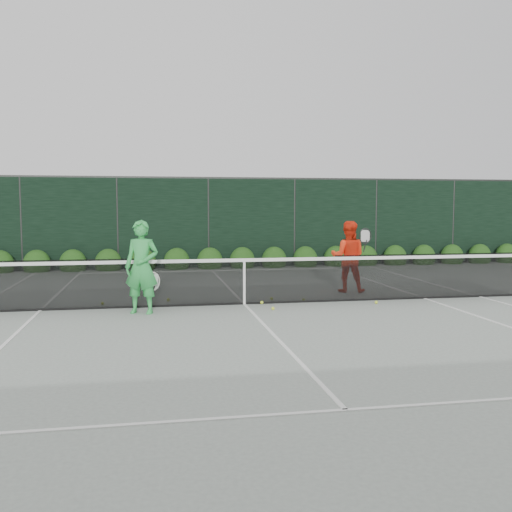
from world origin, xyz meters
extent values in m
plane|color=gray|center=(0.00, 0.00, 0.00)|extent=(80.00, 80.00, 0.00)
cube|color=black|center=(-4.20, 0.00, 0.51)|extent=(4.40, 0.01, 1.02)
cube|color=black|center=(0.00, 0.00, 0.48)|extent=(4.00, 0.01, 0.96)
cube|color=black|center=(4.20, 0.00, 0.51)|extent=(4.40, 0.01, 1.02)
cube|color=white|center=(0.00, 0.00, 0.94)|extent=(12.80, 0.03, 0.07)
cube|color=black|center=(0.00, 0.00, 0.02)|extent=(12.80, 0.02, 0.04)
cube|color=white|center=(0.00, 0.00, 0.46)|extent=(0.05, 0.03, 0.91)
imported|color=green|center=(-2.11, -0.62, 0.90)|extent=(0.76, 0.62, 1.81)
torus|color=beige|center=(-1.91, -0.52, 0.61)|extent=(0.30, 0.10, 0.30)
cylinder|color=black|center=(-1.91, -0.52, 0.37)|extent=(0.10, 0.03, 0.30)
imported|color=#FF3415|center=(2.76, 1.29, 0.86)|extent=(1.02, 0.91, 1.72)
torus|color=black|center=(3.11, 1.09, 1.37)|extent=(0.30, 0.05, 0.30)
cylinder|color=black|center=(3.11, 1.09, 1.13)|extent=(0.10, 0.03, 0.30)
cube|color=white|center=(5.49, 0.00, 0.01)|extent=(0.06, 23.77, 0.01)
cube|color=white|center=(-4.12, 0.00, 0.01)|extent=(0.06, 23.77, 0.01)
cube|color=white|center=(4.12, 0.00, 0.01)|extent=(0.06, 23.77, 0.01)
cube|color=white|center=(0.00, 11.88, 0.01)|extent=(11.03, 0.06, 0.01)
cube|color=white|center=(0.00, 6.40, 0.01)|extent=(8.23, 0.06, 0.01)
cube|color=white|center=(0.00, -6.40, 0.01)|extent=(8.23, 0.06, 0.01)
cube|color=white|center=(0.00, 0.00, 0.01)|extent=(0.06, 12.80, 0.01)
cube|color=black|center=(0.00, 7.50, 1.50)|extent=(32.00, 0.06, 3.00)
cube|color=#262826|center=(0.00, 7.50, 3.03)|extent=(32.00, 0.06, 0.06)
cylinder|color=#262826|center=(-6.00, 7.50, 1.50)|extent=(0.08, 0.08, 3.00)
cylinder|color=#262826|center=(-3.00, 7.50, 1.50)|extent=(0.08, 0.08, 3.00)
cylinder|color=#262826|center=(0.00, 7.50, 1.50)|extent=(0.08, 0.08, 3.00)
cylinder|color=#262826|center=(3.00, 7.50, 1.50)|extent=(0.08, 0.08, 3.00)
cylinder|color=#262826|center=(6.00, 7.50, 1.50)|extent=(0.08, 0.08, 3.00)
cylinder|color=#262826|center=(9.00, 7.50, 1.50)|extent=(0.08, 0.08, 3.00)
ellipsoid|color=#11360E|center=(-6.60, 7.15, 0.23)|extent=(0.86, 0.65, 0.94)
ellipsoid|color=#11360E|center=(-5.50, 7.15, 0.23)|extent=(0.86, 0.65, 0.94)
ellipsoid|color=#11360E|center=(-4.40, 7.15, 0.23)|extent=(0.86, 0.65, 0.94)
ellipsoid|color=#11360E|center=(-3.30, 7.15, 0.23)|extent=(0.86, 0.65, 0.94)
ellipsoid|color=#11360E|center=(-2.20, 7.15, 0.23)|extent=(0.86, 0.65, 0.94)
ellipsoid|color=#11360E|center=(-1.10, 7.15, 0.23)|extent=(0.86, 0.65, 0.94)
ellipsoid|color=#11360E|center=(0.00, 7.15, 0.23)|extent=(0.86, 0.65, 0.94)
ellipsoid|color=#11360E|center=(1.10, 7.15, 0.23)|extent=(0.86, 0.65, 0.94)
ellipsoid|color=#11360E|center=(2.20, 7.15, 0.23)|extent=(0.86, 0.65, 0.94)
ellipsoid|color=#11360E|center=(3.30, 7.15, 0.23)|extent=(0.86, 0.65, 0.94)
ellipsoid|color=#11360E|center=(4.40, 7.15, 0.23)|extent=(0.86, 0.65, 0.94)
ellipsoid|color=#11360E|center=(5.50, 7.15, 0.23)|extent=(0.86, 0.65, 0.94)
ellipsoid|color=#11360E|center=(6.60, 7.15, 0.23)|extent=(0.86, 0.65, 0.94)
ellipsoid|color=#11360E|center=(7.70, 7.15, 0.23)|extent=(0.86, 0.65, 0.94)
ellipsoid|color=#11360E|center=(8.80, 7.15, 0.23)|extent=(0.86, 0.65, 0.94)
ellipsoid|color=#11360E|center=(9.90, 7.15, 0.23)|extent=(0.86, 0.65, 0.94)
ellipsoid|color=#11360E|center=(11.00, 7.15, 0.23)|extent=(0.86, 0.65, 0.94)
sphere|color=#D3E933|center=(2.78, -0.44, 0.03)|extent=(0.07, 0.07, 0.07)
sphere|color=#D3E933|center=(0.37, -0.03, 0.03)|extent=(0.07, 0.07, 0.07)
sphere|color=#D3E933|center=(1.35, 0.18, 0.03)|extent=(0.07, 0.07, 0.07)
sphere|color=#D3E933|center=(-1.57, 0.72, 0.03)|extent=(0.07, 0.07, 0.07)
sphere|color=#D3E933|center=(0.69, 0.45, 0.03)|extent=(0.07, 0.07, 0.07)
sphere|color=#D3E933|center=(-2.95, 0.48, 0.03)|extent=(0.07, 0.07, 0.07)
sphere|color=#D3E933|center=(0.46, -0.76, 0.03)|extent=(0.07, 0.07, 0.07)
camera|label=1|loc=(-1.92, -11.78, 2.07)|focal=40.00mm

